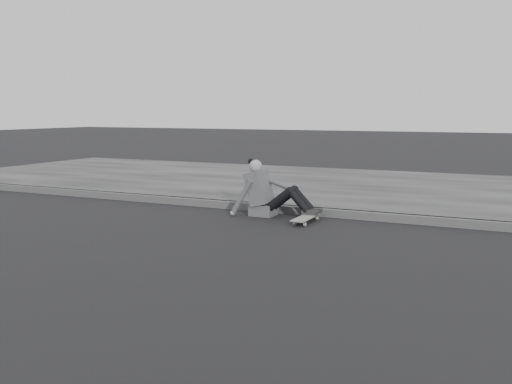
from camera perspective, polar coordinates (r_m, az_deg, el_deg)
ground at (r=5.91m, az=19.65°, el=-8.12°), size 80.00×80.00×0.00m
curb at (r=8.40m, az=21.42°, el=-3.04°), size 24.00×0.16×0.12m
sidewalk at (r=11.38m, az=22.47°, el=-0.30°), size 24.00×6.00×0.12m
skateboard at (r=8.29m, az=5.05°, el=-2.57°), size 0.20×0.78×0.09m
seated_woman at (r=8.74m, az=1.11°, el=-0.06°), size 1.38×0.46×0.88m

